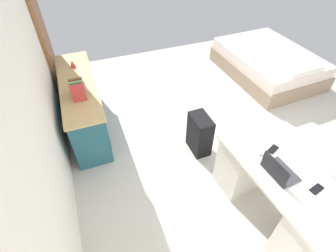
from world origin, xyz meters
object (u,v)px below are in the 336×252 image
at_px(computer_mouse, 262,152).
at_px(figurine_small, 72,64).
at_px(credenza, 83,105).
at_px(bed, 268,63).
at_px(cell_phone_by_mouse, 273,149).
at_px(suitcase_black, 200,134).
at_px(cell_phone_near_laptop, 317,189).
at_px(laptop, 278,171).
at_px(desk, 277,194).

bearing_deg(computer_mouse, figurine_small, 29.35).
height_order(credenza, computer_mouse, computer_mouse).
xyz_separation_m(bed, cell_phone_by_mouse, (-2.20, 1.73, 0.52)).
bearing_deg(figurine_small, suitcase_black, -137.57).
bearing_deg(cell_phone_near_laptop, laptop, 28.48).
bearing_deg(cell_phone_near_laptop, credenza, 24.05).
distance_m(cell_phone_near_laptop, cell_phone_by_mouse, 0.53).
distance_m(desk, cell_phone_near_laptop, 0.45).
relative_size(computer_mouse, figurine_small, 0.91).
height_order(credenza, cell_phone_near_laptop, credenza).
distance_m(desk, suitcase_black, 1.22).
xyz_separation_m(suitcase_black, laptop, (-1.15, -0.20, 0.52)).
bearing_deg(credenza, cell_phone_by_mouse, -138.21).
distance_m(credenza, suitcase_black, 1.74).
height_order(suitcase_black, figurine_small, figurine_small).
distance_m(computer_mouse, cell_phone_near_laptop, 0.56).
bearing_deg(cell_phone_near_laptop, computer_mouse, 9.09).
distance_m(bed, computer_mouse, 2.94).
height_order(bed, laptop, laptop).
distance_m(desk, bed, 3.07).
relative_size(credenza, suitcase_black, 3.13).
bearing_deg(desk, bed, -35.65).
bearing_deg(bed, figurine_small, 86.79).
bearing_deg(bed, suitcase_black, 122.18).
bearing_deg(figurine_small, desk, -147.81).
xyz_separation_m(credenza, laptop, (-2.21, -1.58, 0.42)).
bearing_deg(suitcase_black, cell_phone_near_laptop, -164.60).
relative_size(laptop, cell_phone_near_laptop, 2.40).
bearing_deg(bed, laptop, 142.45).
distance_m(credenza, computer_mouse, 2.55).
height_order(credenza, suitcase_black, credenza).
relative_size(bed, computer_mouse, 19.54).
relative_size(desk, laptop, 4.56).
bearing_deg(bed, computer_mouse, 139.61).
relative_size(desk, credenza, 0.83).
xyz_separation_m(desk, bed, (2.49, -1.78, -0.15)).
bearing_deg(bed, desk, 144.35).
bearing_deg(credenza, laptop, -144.50).
bearing_deg(computer_mouse, suitcase_black, 9.49).
relative_size(cell_phone_near_laptop, figurine_small, 1.24).
bearing_deg(desk, credenza, 37.04).
height_order(computer_mouse, cell_phone_by_mouse, computer_mouse).
distance_m(credenza, bed, 3.48).
relative_size(suitcase_black, figurine_small, 5.23).
height_order(laptop, cell_phone_near_laptop, laptop).
bearing_deg(credenza, suitcase_black, -127.63).
bearing_deg(computer_mouse, cell_phone_by_mouse, -92.61).
relative_size(credenza, figurine_small, 16.36).
bearing_deg(computer_mouse, laptop, 170.98).
bearing_deg(laptop, suitcase_black, 9.76).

